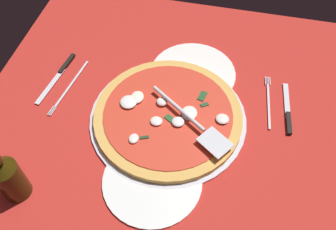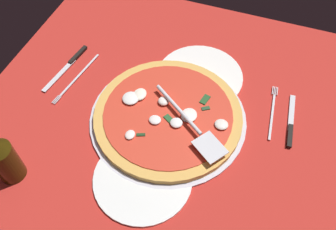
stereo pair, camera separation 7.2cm
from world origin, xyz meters
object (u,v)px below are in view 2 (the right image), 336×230
(dinner_plate_left, at_px, (200,76))
(pizza_server, at_px, (190,125))
(dinner_plate_right, at_px, (143,178))
(pizza, at_px, (168,115))
(place_setting_far, at_px, (282,120))
(place_setting_near, at_px, (73,71))
(beer_bottle, at_px, (2,157))

(dinner_plate_left, bearing_deg, pizza_server, 9.46)
(dinner_plate_right, height_order, pizza, pizza)
(dinner_plate_left, height_order, dinner_plate_right, same)
(dinner_plate_right, bearing_deg, place_setting_far, 135.50)
(dinner_plate_left, height_order, place_setting_far, place_setting_far)
(dinner_plate_right, xyz_separation_m, pizza_server, (-0.16, 0.07, 0.04))
(dinner_plate_left, height_order, pizza, pizza)
(place_setting_near, bearing_deg, dinner_plate_right, 60.59)
(dinner_plate_right, relative_size, place_setting_far, 1.13)
(dinner_plate_left, height_order, pizza_server, pizza_server)
(dinner_plate_right, bearing_deg, place_setting_near, -127.62)
(dinner_plate_left, height_order, place_setting_near, place_setting_near)
(dinner_plate_right, relative_size, pizza_server, 1.01)
(place_setting_near, distance_m, beer_bottle, 0.36)
(dinner_plate_left, xyz_separation_m, pizza, (0.18, -0.04, 0.01))
(pizza_server, height_order, place_setting_near, pizza_server)
(pizza_server, bearing_deg, place_setting_near, -158.24)
(pizza_server, relative_size, beer_bottle, 1.08)
(beer_bottle, bearing_deg, place_setting_near, -175.10)
(dinner_plate_left, relative_size, place_setting_near, 1.08)
(place_setting_near, relative_size, beer_bottle, 1.06)
(pizza, xyz_separation_m, place_setting_near, (-0.07, -0.32, -0.02))
(dinner_plate_left, distance_m, place_setting_near, 0.38)
(dinner_plate_left, xyz_separation_m, pizza_server, (0.20, 0.03, 0.04))
(dinner_plate_right, relative_size, beer_bottle, 1.09)
(dinner_plate_right, distance_m, pizza_server, 0.18)
(dinner_plate_right, height_order, place_setting_far, place_setting_far)
(dinner_plate_right, bearing_deg, pizza, -178.60)
(pizza_server, distance_m, place_setting_far, 0.26)
(dinner_plate_left, xyz_separation_m, place_setting_near, (0.11, -0.36, -0.00))
(dinner_plate_left, distance_m, pizza_server, 0.21)
(pizza, xyz_separation_m, place_setting_far, (-0.10, 0.29, -0.02))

